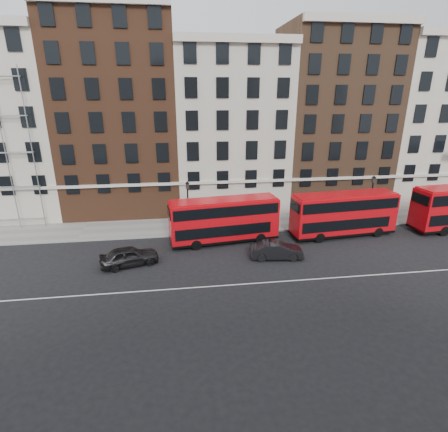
{
  "coord_description": "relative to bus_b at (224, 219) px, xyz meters",
  "views": [
    {
      "loc": [
        -6.5,
        -24.58,
        13.62
      ],
      "look_at": [
        -2.51,
        5.0,
        3.0
      ],
      "focal_mm": 28.0,
      "sensor_mm": 36.0,
      "label": 1
    }
  ],
  "objects": [
    {
      "name": "car_rear",
      "position": [
        -8.38,
        -3.66,
        -1.5
      ],
      "size": [
        5.09,
        3.14,
        1.62
      ],
      "primitive_type": "imported",
      "rotation": [
        0.0,
        0.0,
        1.85
      ],
      "color": "black",
      "rests_on": "ground"
    },
    {
      "name": "kerb",
      "position": [
        2.41,
        2.02,
        -2.23
      ],
      "size": [
        80.0,
        0.3,
        0.16
      ],
      "primitive_type": "cube",
      "color": "gray",
      "rests_on": "ground"
    },
    {
      "name": "car_front",
      "position": [
        4.07,
        -4.05,
        -1.56
      ],
      "size": [
        4.7,
        2.03,
        1.5
      ],
      "primitive_type": "imported",
      "rotation": [
        0.0,
        0.0,
        1.47
      ],
      "color": "black",
      "rests_on": "ground"
    },
    {
      "name": "pavement",
      "position": [
        2.41,
        4.52,
        -2.24
      ],
      "size": [
        80.0,
        5.0,
        0.15
      ],
      "primitive_type": "cube",
      "color": "gray",
      "rests_on": "ground"
    },
    {
      "name": "iron_railings",
      "position": [
        2.41,
        6.72,
        -1.66
      ],
      "size": [
        6.6,
        0.06,
        1.0
      ],
      "primitive_type": null,
      "color": "black",
      "rests_on": "pavement"
    },
    {
      "name": "bus_c",
      "position": [
        11.89,
        0.0,
        0.04
      ],
      "size": [
        10.62,
        3.44,
        4.38
      ],
      "rotation": [
        0.0,
        0.0,
        0.09
      ],
      "color": "red",
      "rests_on": "ground"
    },
    {
      "name": "road_centre_line",
      "position": [
        2.41,
        -7.98,
        -2.31
      ],
      "size": [
        70.0,
        0.12,
        0.01
      ],
      "primitive_type": "cube",
      "color": "white",
      "rests_on": "ground"
    },
    {
      "name": "bus_b",
      "position": [
        0.0,
        0.0,
        0.0
      ],
      "size": [
        10.47,
        3.73,
        4.31
      ],
      "rotation": [
        0.0,
        0.0,
        0.13
      ],
      "color": "red",
      "rests_on": "ground"
    },
    {
      "name": "lamp_post_left",
      "position": [
        -3.22,
        2.62,
        0.77
      ],
      "size": [
        0.44,
        0.44,
        5.33
      ],
      "color": "black",
      "rests_on": "pavement"
    },
    {
      "name": "lamp_post_right",
      "position": [
        16.1,
        2.5,
        0.77
      ],
      "size": [
        0.44,
        0.44,
        5.33
      ],
      "color": "black",
      "rests_on": "pavement"
    },
    {
      "name": "ground",
      "position": [
        2.41,
        -5.98,
        -2.31
      ],
      "size": [
        120.0,
        120.0,
        0.0
      ],
      "primitive_type": "plane",
      "color": "black",
      "rests_on": "ground"
    },
    {
      "name": "building_terrace",
      "position": [
        2.11,
        11.9,
        7.93
      ],
      "size": [
        64.0,
        11.95,
        22.0
      ],
      "color": "beige",
      "rests_on": "ground"
    }
  ]
}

